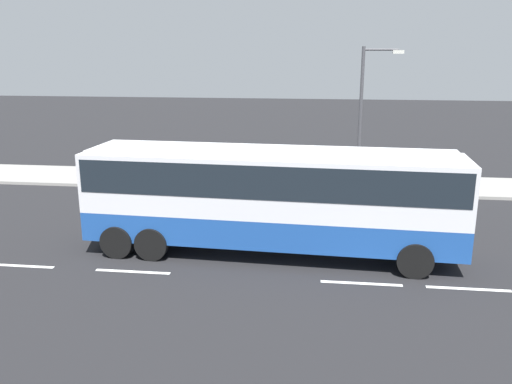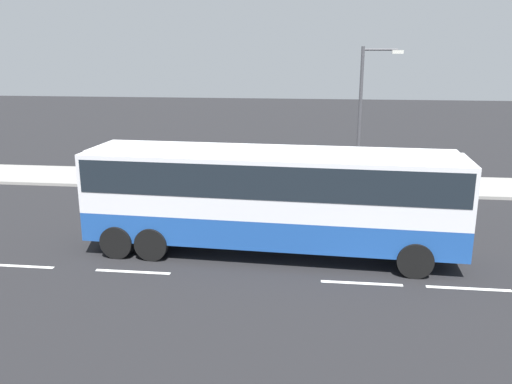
% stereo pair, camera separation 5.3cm
% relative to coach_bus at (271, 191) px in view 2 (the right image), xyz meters
% --- Properties ---
extents(ground_plane, '(120.00, 120.00, 0.00)m').
position_rel_coach_bus_xyz_m(ground_plane, '(0.10, 0.88, -2.22)').
color(ground_plane, black).
extents(sidewalk_curb, '(80.00, 4.00, 0.15)m').
position_rel_coach_bus_xyz_m(sidewalk_curb, '(0.10, 9.99, -2.14)').
color(sidewalk_curb, gray).
rests_on(sidewalk_curb, ground_plane).
extents(lane_centreline, '(36.56, 0.16, 0.01)m').
position_rel_coach_bus_xyz_m(lane_centreline, '(2.82, -2.01, -2.21)').
color(lane_centreline, white).
rests_on(lane_centreline, ground_plane).
extents(coach_bus, '(12.47, 3.11, 3.58)m').
position_rel_coach_bus_xyz_m(coach_bus, '(0.00, 0.00, 0.00)').
color(coach_bus, '#1E4C9E').
rests_on(coach_bus, ground_plane).
extents(pedestrian_near_curb, '(0.32, 0.32, 1.64)m').
position_rel_coach_bus_xyz_m(pedestrian_near_curb, '(1.93, 9.23, -1.12)').
color(pedestrian_near_curb, '#38334C').
rests_on(pedestrian_near_curb, sidewalk_curb).
extents(street_lamp, '(1.89, 0.24, 6.74)m').
position_rel_coach_bus_xyz_m(street_lamp, '(3.61, 8.70, 1.83)').
color(street_lamp, '#47474C').
rests_on(street_lamp, sidewalk_curb).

